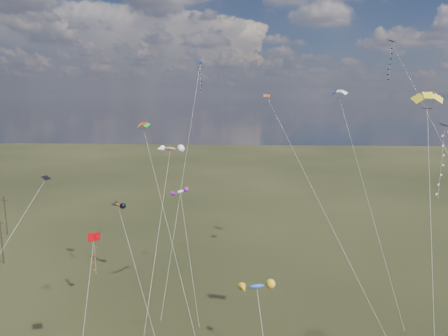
{
  "coord_description": "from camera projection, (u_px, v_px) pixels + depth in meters",
  "views": [
    {
      "loc": [
        2.97,
        -31.05,
        27.84
      ],
      "look_at": [
        0.0,
        18.0,
        19.0
      ],
      "focal_mm": 32.0,
      "sensor_mm": 36.0,
      "label": 1
    }
  ],
  "objects": [
    {
      "name": "parafoil_yellow",
      "position": [
        429.0,
        97.0,
        36.18
      ],
      "size": [
        5.52,
        17.88,
        28.62
      ],
      "color": "yellow",
      "rests_on": "ground"
    },
    {
      "name": "diamond_black_mid",
      "position": [
        10.0,
        236.0,
        41.99
      ],
      "size": [
        7.91,
        15.43,
        18.95
      ],
      "color": "black",
      "rests_on": "ground"
    },
    {
      "name": "utility_pole_far",
      "position": [
        6.0,
        215.0,
        80.85
      ],
      "size": [
        1.4,
        0.2,
        8.0
      ],
      "color": "black",
      "rests_on": "ground"
    },
    {
      "name": "novelty_orange_black",
      "position": [
        118.0,
        206.0,
        50.11
      ],
      "size": [
        8.28,
        10.43,
        14.82
      ],
      "color": "#C55512",
      "rests_on": "ground"
    },
    {
      "name": "novelty_redwhite_stripe",
      "position": [
        170.0,
        149.0,
        54.37
      ],
      "size": [
        4.12,
        19.25,
        21.39
      ],
      "color": "red",
      "rests_on": "ground"
    },
    {
      "name": "parafoil_blue_white",
      "position": [
        340.0,
        92.0,
        65.21
      ],
      "size": [
        5.55,
        24.07,
        29.31
      ],
      "color": "#1C40AF",
      "rests_on": "ground"
    },
    {
      "name": "utility_pole_near",
      "position": [
        2.0,
        241.0,
        66.62
      ],
      "size": [
        1.4,
        0.2,
        8.0
      ],
      "color": "black",
      "rests_on": "ground"
    },
    {
      "name": "diamond_orange_center",
      "position": [
        307.0,
        177.0,
        46.91
      ],
      "size": [
        14.15,
        19.86,
        28.1
      ],
      "color": "#C94D17",
      "rests_on": "ground"
    },
    {
      "name": "novelty_blue_yellow",
      "position": [
        257.0,
        287.0,
        30.53
      ],
      "size": [
        3.54,
        10.3,
        13.92
      ],
      "color": "#2349B3",
      "rests_on": "ground"
    },
    {
      "name": "diamond_red_low",
      "position": [
        94.0,
        261.0,
        38.57
      ],
      "size": [
        1.47,
        9.02,
        14.7
      ],
      "color": "#9D0106",
      "rests_on": "ground"
    },
    {
      "name": "diamond_black_high",
      "position": [
        399.0,
        76.0,
        54.18
      ],
      "size": [
        11.36,
        25.33,
        35.63
      ],
      "color": "black",
      "rests_on": "ground"
    },
    {
      "name": "diamond_navy_tall",
      "position": [
        198.0,
        91.0,
        64.69
      ],
      "size": [
        3.34,
        22.56,
        33.52
      ],
      "color": "#0D1A4E",
      "rests_on": "ground"
    },
    {
      "name": "parafoil_tricolor",
      "position": [
        144.0,
        125.0,
        56.07
      ],
      "size": [
        10.46,
        16.23,
        24.54
      ],
      "color": "yellow",
      "rests_on": "ground"
    },
    {
      "name": "novelty_white_purple",
      "position": [
        181.0,
        192.0,
        53.87
      ],
      "size": [
        4.42,
        9.36,
        15.55
      ],
      "color": "silver",
      "rests_on": "ground"
    }
  ]
}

